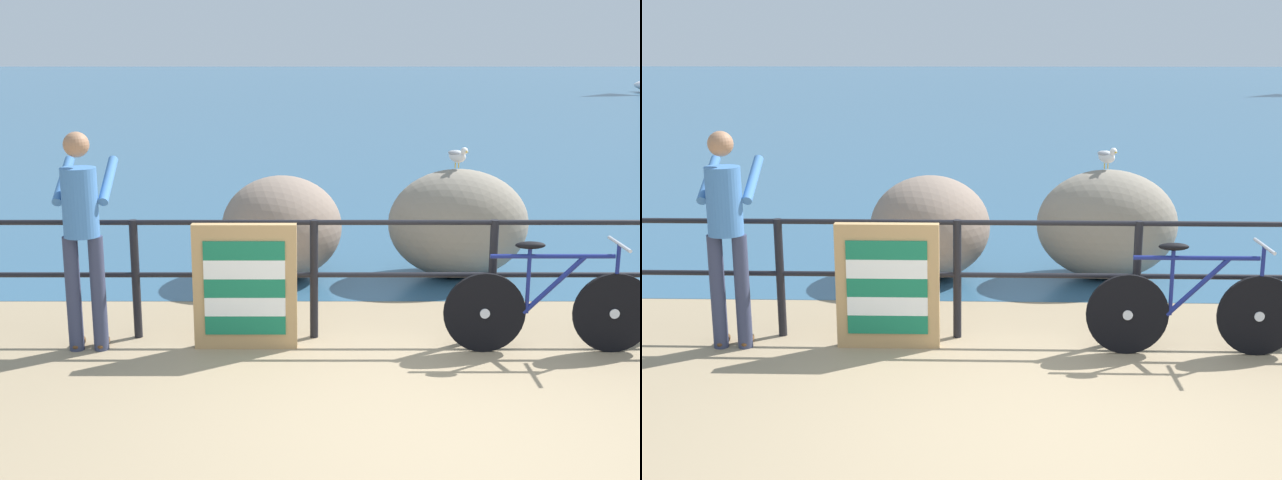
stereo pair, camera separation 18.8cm
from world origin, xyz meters
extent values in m
cube|color=#937F60|center=(0.00, 20.00, -0.05)|extent=(120.00, 120.00, 0.10)
cube|color=#2D5675|center=(0.00, 47.72, 0.00)|extent=(120.00, 90.00, 0.01)
cylinder|color=black|center=(-2.25, 1.71, 0.51)|extent=(0.07, 0.07, 1.02)
cylinder|color=black|center=(-0.75, 1.71, 0.51)|extent=(0.07, 0.07, 1.02)
cylinder|color=black|center=(0.75, 1.71, 0.51)|extent=(0.07, 0.07, 1.02)
cylinder|color=black|center=(0.00, 1.71, 1.00)|extent=(7.49, 0.04, 0.04)
cylinder|color=black|center=(0.00, 1.71, 0.55)|extent=(7.49, 0.04, 0.04)
cylinder|color=black|center=(0.63, 1.36, 0.33)|extent=(0.66, 0.04, 0.66)
cylinder|color=#B7BCC6|center=(0.63, 1.36, 0.33)|extent=(0.08, 0.06, 0.08)
cylinder|color=black|center=(1.67, 1.36, 0.33)|extent=(0.66, 0.04, 0.66)
cylinder|color=#B7BCC6|center=(1.67, 1.36, 0.33)|extent=(0.08, 0.06, 0.08)
cylinder|color=navy|center=(1.15, 1.36, 0.80)|extent=(0.99, 0.04, 0.04)
cylinder|color=navy|center=(1.17, 1.36, 0.57)|extent=(0.50, 0.04, 0.50)
cylinder|color=navy|center=(0.96, 1.36, 0.59)|extent=(0.03, 0.03, 0.53)
ellipsoid|color=black|center=(0.96, 1.36, 0.89)|extent=(0.24, 0.10, 0.06)
cylinder|color=navy|center=(1.67, 1.36, 0.62)|extent=(0.03, 0.03, 0.57)
cylinder|color=#B7BCC6|center=(1.67, 1.36, 0.90)|extent=(0.03, 0.48, 0.03)
cylinder|color=#333851|center=(-2.69, 1.41, 0.47)|extent=(0.12, 0.12, 0.95)
ellipsoid|color=#513319|center=(-2.69, 1.47, 0.04)|extent=(0.11, 0.26, 0.08)
cylinder|color=#333851|center=(-2.49, 1.42, 0.47)|extent=(0.12, 0.12, 0.95)
ellipsoid|color=#513319|center=(-2.49, 1.48, 0.04)|extent=(0.11, 0.26, 0.08)
cylinder|color=#3F72B2|center=(-2.59, 1.41, 1.23)|extent=(0.28, 0.28, 0.55)
sphere|color=#9E7051|center=(-2.59, 1.41, 1.68)|extent=(0.20, 0.20, 0.20)
cylinder|color=#3F72B2|center=(-2.78, 1.64, 1.36)|extent=(0.10, 0.52, 0.34)
cylinder|color=#3F72B2|center=(-2.42, 1.66, 1.36)|extent=(0.10, 0.52, 0.34)
cube|color=tan|center=(-1.31, 1.46, 0.52)|extent=(0.84, 0.09, 1.04)
cube|color=#19704C|center=(-1.31, 1.41, 0.21)|extent=(0.66, 0.01, 0.16)
cube|color=white|center=(-1.31, 1.41, 0.36)|extent=(0.66, 0.01, 0.16)
cube|color=#19704C|center=(-1.31, 1.41, 0.52)|extent=(0.66, 0.01, 0.16)
cube|color=white|center=(-1.31, 1.41, 0.68)|extent=(0.66, 0.01, 0.16)
cube|color=#19704C|center=(-1.31, 1.41, 0.83)|extent=(0.66, 0.01, 0.16)
ellipsoid|color=gray|center=(0.77, 3.63, 0.58)|extent=(1.48, 1.12, 1.16)
ellipsoid|color=gray|center=(-1.10, 3.62, 0.55)|extent=(1.28, 1.34, 1.09)
cylinder|color=gold|center=(0.77, 3.73, 1.19)|extent=(0.01, 0.01, 0.06)
cylinder|color=gold|center=(0.73, 3.71, 1.19)|extent=(0.01, 0.01, 0.06)
ellipsoid|color=white|center=(0.75, 3.72, 1.29)|extent=(0.21, 0.28, 0.13)
ellipsoid|color=#9E9EA3|center=(0.74, 3.74, 1.32)|extent=(0.21, 0.27, 0.06)
sphere|color=white|center=(0.80, 3.61, 1.36)|extent=(0.08, 0.08, 0.08)
cone|color=gold|center=(0.82, 3.57, 1.35)|extent=(0.04, 0.06, 0.02)
camera|label=1|loc=(-0.70, -5.04, 2.43)|focal=46.92mm
camera|label=2|loc=(-0.51, -5.04, 2.43)|focal=46.92mm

